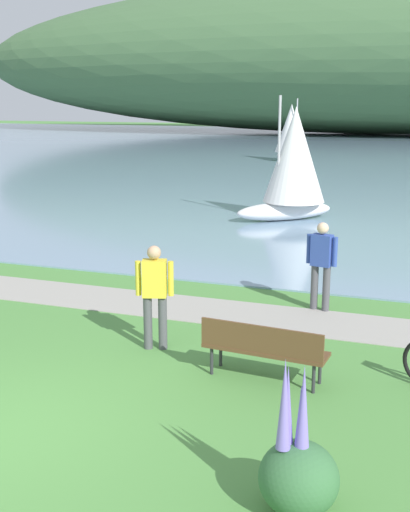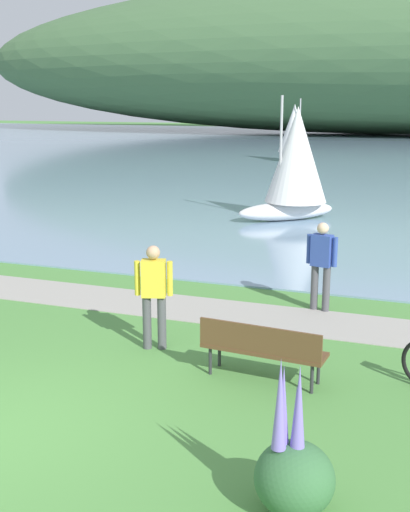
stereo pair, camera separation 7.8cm
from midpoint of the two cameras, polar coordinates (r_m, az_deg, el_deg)
The scene contains 9 objects.
bay_water at distance 53.32m, azimuth 14.91°, elevation 8.90°, with size 180.00×80.00×0.04m, color #7A99B2.
distant_hillside at distance 79.07m, azimuth 15.15°, elevation 16.60°, with size 102.82×28.00×17.43m, color #42663D.
shoreline_path at distance 12.84m, azimuth -3.74°, elevation -4.30°, with size 60.00×1.50×0.01m, color #A39E93.
park_bench_near_camera at distance 9.35m, azimuth 5.25°, elevation -7.93°, with size 1.83×0.63×0.88m.
person_at_shoreline at distance 12.45m, azimuth 10.34°, elevation -0.42°, with size 0.60×0.30×1.71m.
person_on_the_grass at distance 10.38m, azimuth -4.29°, elevation -3.03°, with size 0.59×0.32×1.71m.
echium_bush_closest_to_camera at distance 6.66m, azimuth 8.12°, elevation -18.14°, with size 0.79×0.79×1.62m.
sailboat_nearest_to_shore at distance 21.68m, azimuth 8.02°, elevation 8.13°, with size 3.29×3.13×4.03m.
sailboat_mid_bay at distance 42.95m, azimuth 7.90°, elevation 10.72°, with size 3.23×3.08×3.96m.
Camera 2 is at (5.02, -5.78, 3.94)m, focal length 45.68 mm.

